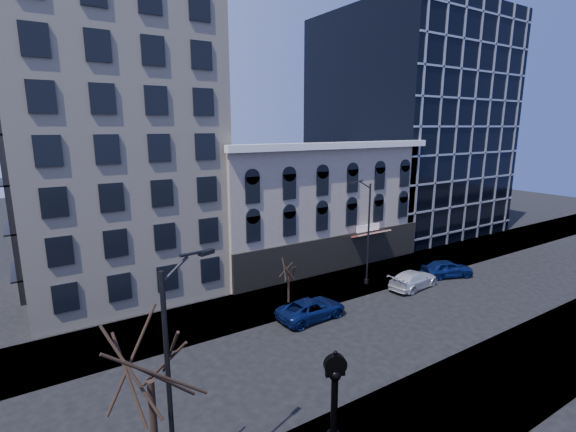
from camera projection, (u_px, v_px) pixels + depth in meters
ground at (296, 359)px, 25.43m from camera, size 160.00×160.00×0.00m
sidewalk_far at (238, 311)px, 32.00m from camera, size 160.00×6.00×0.12m
cream_tower at (104, 58)px, 33.65m from camera, size 15.90×15.40×42.50m
victorian_row at (307, 204)px, 43.57m from camera, size 22.60×11.19×12.50m
glass_office at (406, 126)px, 56.57m from camera, size 20.00×20.15×28.00m
street_clock at (334, 403)px, 18.01m from camera, size 1.04×1.04×4.58m
street_lamp_near at (182, 318)px, 14.17m from camera, size 2.45×1.11×9.84m
street_lamp_far at (363, 205)px, 35.51m from camera, size 2.47×0.56×9.56m
bare_tree_near at (148, 348)px, 13.54m from camera, size 5.19×5.19×8.91m
bare_tree_far at (289, 267)px, 32.77m from camera, size 2.32×2.32×3.98m
car_far_a at (311, 309)px, 30.71m from camera, size 5.48×2.73×1.49m
car_far_b at (414, 279)px, 36.56m from camera, size 5.51×2.76×1.54m
car_far_c at (447, 268)px, 39.23m from camera, size 5.17×3.50×1.63m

